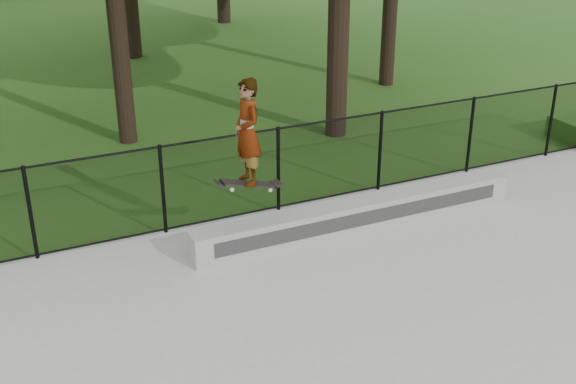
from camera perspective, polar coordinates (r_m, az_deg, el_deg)
name	(u,v)px	position (r m, az deg, el deg)	size (l,w,h in m)	color
grind_ledge	(359,215)	(11.76, 5.65, -1.80)	(5.69, 0.40, 0.48)	#A4A49F
skater_airborne	(247,135)	(10.30, -3.22, 4.55)	(0.82, 0.58, 1.74)	black
chainlink_fence	(278,169)	(12.13, -0.77, 1.83)	(16.06, 0.06, 1.50)	black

